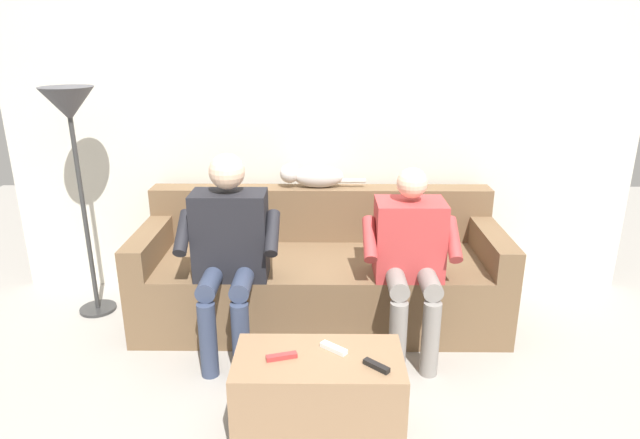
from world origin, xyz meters
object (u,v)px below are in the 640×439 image
object	(u,v)px
cat_on_backrest	(312,176)
remote_black	(376,366)
couch	(320,274)
remote_red	(282,357)
person_right_seated	(229,244)
floor_lamp	(71,121)
coffee_table	(319,393)
person_left_seated	(410,250)
remote_white	(334,348)

from	to	relation	value
cat_on_backrest	remote_black	distance (m)	1.62
couch	remote_red	world-z (taller)	couch
remote_red	person_right_seated	bearing A→B (deg)	99.25
cat_on_backrest	floor_lamp	world-z (taller)	floor_lamp
cat_on_backrest	remote_red	world-z (taller)	cat_on_backrest
cat_on_backrest	remote_black	world-z (taller)	cat_on_backrest
coffee_table	person_right_seated	size ratio (longest dim) A/B	0.67
person_left_seated	remote_red	world-z (taller)	person_left_seated
couch	person_right_seated	distance (m)	0.76
couch	person_left_seated	bearing A→B (deg)	142.74
couch	floor_lamp	bearing A→B (deg)	-1.37
floor_lamp	person_left_seated	bearing A→B (deg)	168.13
remote_white	cat_on_backrest	bearing A→B (deg)	135.08
person_left_seated	cat_on_backrest	world-z (taller)	person_left_seated
person_left_seated	remote_red	distance (m)	1.05
couch	person_right_seated	size ratio (longest dim) A/B	1.96
remote_white	coffee_table	bearing A→B (deg)	-102.11
person_right_seated	remote_black	world-z (taller)	person_right_seated
floor_lamp	coffee_table	bearing A→B (deg)	142.47
remote_white	remote_red	bearing A→B (deg)	-123.86
coffee_table	cat_on_backrest	xyz separation A→B (m)	(0.06, -1.43, 0.69)
remote_white	person_left_seated	bearing A→B (deg)	96.54
couch	remote_black	distance (m)	1.26
coffee_table	floor_lamp	distance (m)	2.22
cat_on_backrest	remote_red	bearing A→B (deg)	85.80
coffee_table	person_left_seated	world-z (taller)	person_left_seated
couch	person_left_seated	world-z (taller)	person_left_seated
remote_red	floor_lamp	size ratio (longest dim) A/B	0.09
floor_lamp	cat_on_backrest	bearing A→B (deg)	-170.28
remote_red	coffee_table	bearing A→B (deg)	-10.85
person_right_seated	remote_white	world-z (taller)	person_right_seated
coffee_table	person_left_seated	bearing A→B (deg)	-124.83
couch	coffee_table	distance (m)	1.14
person_left_seated	cat_on_backrest	distance (m)	0.94
remote_white	couch	bearing A→B (deg)	133.28
remote_red	remote_black	size ratio (longest dim) A/B	1.09
coffee_table	person_right_seated	world-z (taller)	person_right_seated
remote_black	floor_lamp	xyz separation A→B (m)	(1.79, -1.26, 0.89)
remote_red	remote_white	xyz separation A→B (m)	(-0.24, -0.07, 0.00)
couch	cat_on_backrest	bearing A→B (deg)	-77.79
person_left_seated	person_right_seated	size ratio (longest dim) A/B	0.93
person_left_seated	remote_white	distance (m)	0.85
couch	cat_on_backrest	size ratio (longest dim) A/B	3.99
remote_red	remote_white	size ratio (longest dim) A/B	1.03
couch	person_left_seated	xyz separation A→B (m)	(-0.52, 0.39, 0.33)
person_left_seated	cat_on_backrest	size ratio (longest dim) A/B	1.89
person_right_seated	couch	bearing A→B (deg)	-141.36
couch	cat_on_backrest	world-z (taller)	cat_on_backrest
couch	remote_white	xyz separation A→B (m)	(-0.07, 1.08, 0.12)
person_left_seated	remote_red	bearing A→B (deg)	47.91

